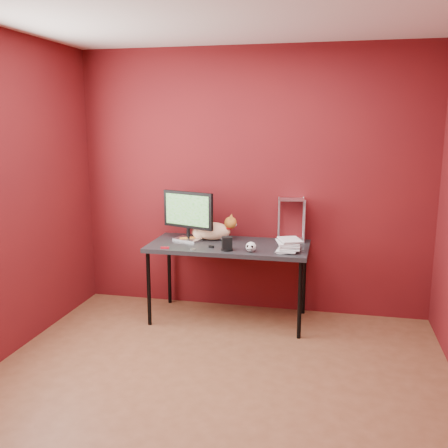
% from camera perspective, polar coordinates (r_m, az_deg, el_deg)
% --- Properties ---
extents(room, '(3.52, 3.52, 2.61)m').
position_cam_1_polar(room, '(3.24, -1.82, 3.77)').
color(room, brown).
rests_on(room, ground).
extents(desk, '(1.50, 0.70, 0.75)m').
position_cam_1_polar(desk, '(4.73, 0.54, -2.90)').
color(desk, black).
rests_on(desk, ground).
extents(monitor, '(0.54, 0.25, 0.48)m').
position_cam_1_polar(monitor, '(4.83, -4.13, 1.23)').
color(monitor, '#BBBCC1').
rests_on(monitor, desk).
extents(cat, '(0.55, 0.23, 0.26)m').
position_cam_1_polar(cat, '(4.88, -1.37, -0.77)').
color(cat, orange).
rests_on(cat, desk).
extents(skull_mug, '(0.09, 0.09, 0.09)m').
position_cam_1_polar(skull_mug, '(4.43, 3.10, -2.62)').
color(skull_mug, silver).
rests_on(skull_mug, desk).
extents(speaker, '(0.11, 0.11, 0.12)m').
position_cam_1_polar(speaker, '(4.48, 0.35, -2.32)').
color(speaker, black).
rests_on(speaker, desk).
extents(book_stack, '(0.25, 0.29, 1.21)m').
position_cam_1_polar(book_stack, '(4.41, 6.45, 4.61)').
color(book_stack, beige).
rests_on(book_stack, desk).
extents(wire_rack, '(0.27, 0.23, 0.42)m').
position_cam_1_polar(wire_rack, '(4.86, 7.71, 0.50)').
color(wire_rack, '#BBBCC1').
rests_on(wire_rack, desk).
extents(pocket_knife, '(0.08, 0.03, 0.02)m').
position_cam_1_polar(pocket_knife, '(4.58, -6.77, -2.71)').
color(pocket_knife, '#B40D1A').
rests_on(pocket_knife, desk).
extents(black_gadget, '(0.05, 0.04, 0.02)m').
position_cam_1_polar(black_gadget, '(4.58, -1.46, -2.62)').
color(black_gadget, black).
rests_on(black_gadget, desk).
extents(washer, '(0.05, 0.05, 0.00)m').
position_cam_1_polar(washer, '(4.54, -3.59, -2.88)').
color(washer, '#BBBCC1').
rests_on(washer, desk).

